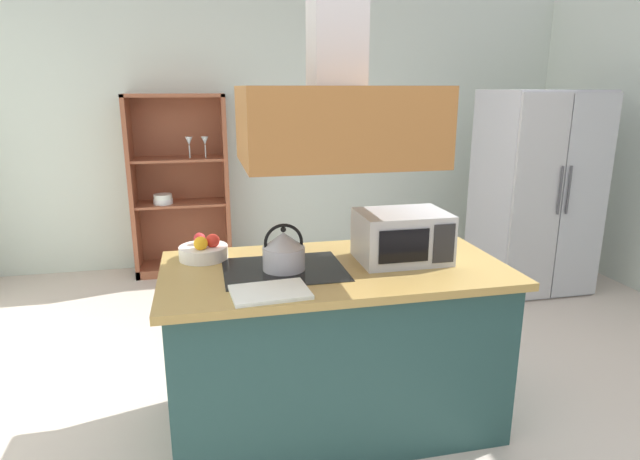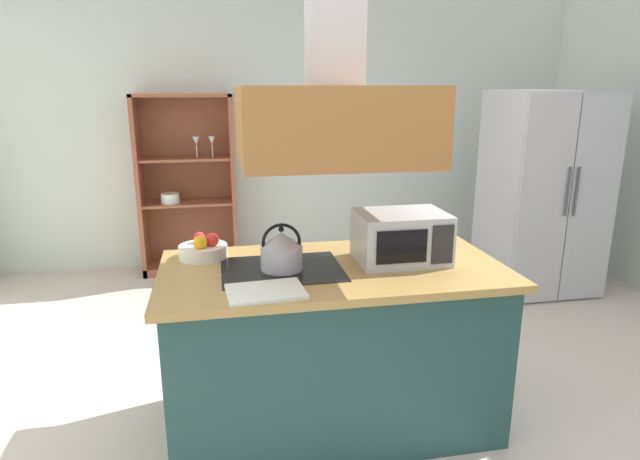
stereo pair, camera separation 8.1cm
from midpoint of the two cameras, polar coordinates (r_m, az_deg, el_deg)
The scene contains 10 objects.
ground_plane at distance 3.18m, azimuth 6.01°, elevation -19.14°, with size 7.80×7.80×0.00m, color beige.
wall_back at distance 5.58m, azimuth -2.69°, elevation 10.59°, with size 6.00×0.12×2.70m, color silver.
kitchen_island at distance 2.90m, azimuth 2.17°, elevation -12.30°, with size 1.75×0.90×0.90m.
range_hood at distance 2.57m, azimuth 2.46°, elevation 13.81°, with size 0.90×0.70×1.27m.
refrigerator at distance 5.10m, azimuth 23.15°, elevation 3.65°, with size 0.90×0.77×1.76m.
dish_cabinet at distance 5.39m, azimuth -13.54°, elevation 3.74°, with size 0.92×0.40×1.72m.
kettle at distance 2.65m, azimuth -3.25°, elevation -2.23°, with size 0.21×0.21×0.24m.
cutting_board at distance 2.38m, azimuth -4.87°, elevation -6.58°, with size 0.34×0.24×0.02m, color white.
microwave at distance 2.81m, azimuth 9.48°, elevation -0.74°, with size 0.46×0.35×0.26m.
fruit_bowl at distance 2.90m, azimuth -11.59°, elevation -2.06°, with size 0.26×0.26×0.14m.
Camera 2 is at (-0.77, -2.52, 1.79)m, focal length 29.90 mm.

